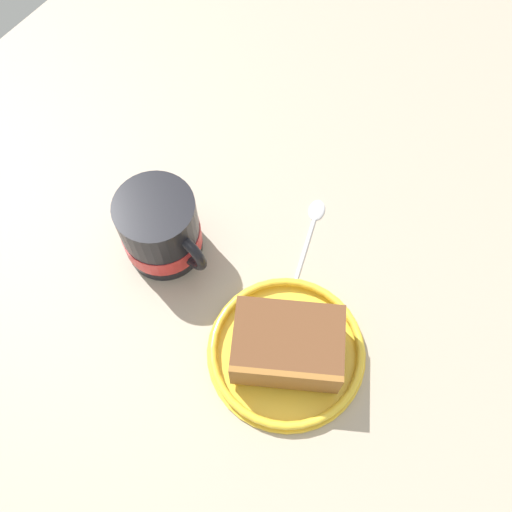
{
  "coord_description": "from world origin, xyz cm",
  "views": [
    {
      "loc": [
        -28.0,
        -11.88,
        61.27
      ],
      "look_at": [
        -4.93,
        4.32,
        3.0
      ],
      "focal_mm": 40.36,
      "sensor_mm": 36.0,
      "label": 1
    }
  ],
  "objects": [
    {
      "name": "small_plate",
      "position": [
        -11.51,
        -4.32,
        0.82
      ],
      "size": [
        17.33,
        17.33,
        1.66
      ],
      "color": "yellow",
      "rests_on": "ground_plane"
    },
    {
      "name": "cake_slice",
      "position": [
        -11.74,
        -4.45,
        3.62
      ],
      "size": [
        12.45,
        13.67,
        5.67
      ],
      "color": "#9E662D",
      "rests_on": "small_plate"
    },
    {
      "name": "ground_plane",
      "position": [
        0.0,
        0.0,
        -1.89
      ],
      "size": [
        111.27,
        111.27,
        3.78
      ],
      "primitive_type": "cube",
      "color": "tan"
    },
    {
      "name": "tea_mug",
      "position": [
        -8.96,
        14.52,
        4.45
      ],
      "size": [
        9.04,
        11.65,
        9.56
      ],
      "color": "black",
      "rests_on": "ground_plane"
    },
    {
      "name": "teaspoon",
      "position": [
        3.78,
        1.99,
        0.35
      ],
      "size": [
        11.98,
        4.93,
        0.8
      ],
      "color": "silver",
      "rests_on": "ground_plane"
    }
  ]
}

